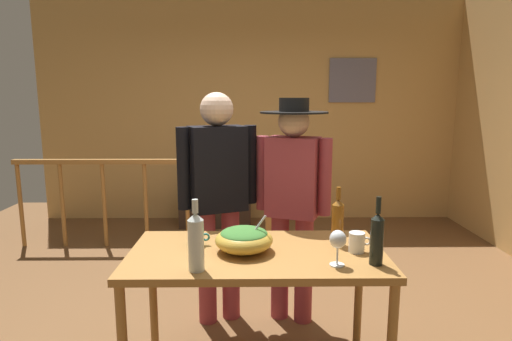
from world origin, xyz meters
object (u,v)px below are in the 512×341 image
object	(u,v)px
wine_bottle_amber	(338,221)
wine_bottle_clear	(196,241)
wine_glass	(338,241)
mug_teal	(196,238)
tv_console	(216,208)
flat_screen_tv	(215,171)
stair_railing	(185,191)
wine_bottle_dark	(377,238)
person_standing_right	(293,192)
mug_white	(357,242)
framed_picture	(352,80)
person_standing_left	(218,190)
salad_bowl	(244,239)
serving_table	(257,265)

from	to	relation	value
wine_bottle_amber	wine_bottle_clear	bearing A→B (deg)	-154.38
wine_glass	mug_teal	world-z (taller)	wine_glass
tv_console	wine_glass	xyz separation A→B (m)	(0.89, -3.29, 0.70)
flat_screen_tv	wine_bottle_clear	xyz separation A→B (m)	(0.19, -3.31, 0.24)
stair_railing	flat_screen_tv	xyz separation A→B (m)	(0.27, 0.75, 0.08)
wine_bottle_dark	person_standing_right	size ratio (longest dim) A/B	0.22
stair_railing	mug_white	distance (m)	2.66
flat_screen_tv	mug_white	size ratio (longest dim) A/B	4.80
framed_picture	mug_white	xyz separation A→B (m)	(-0.74, -3.39, -0.99)
wine_bottle_dark	person_standing_left	world-z (taller)	person_standing_left
mug_white	person_standing_right	bearing A→B (deg)	111.04
salad_bowl	wine_bottle_amber	bearing A→B (deg)	11.79
tv_console	person_standing_left	size ratio (longest dim) A/B	0.54
tv_console	mug_white	world-z (taller)	mug_white
framed_picture	wine_bottle_clear	xyz separation A→B (m)	(-1.59, -3.63, -0.90)
wine_bottle_clear	framed_picture	bearing A→B (deg)	66.38
stair_railing	tv_console	distance (m)	0.92
mug_teal	framed_picture	bearing A→B (deg)	63.49
flat_screen_tv	mug_teal	distance (m)	2.96
flat_screen_tv	wine_bottle_clear	bearing A→B (deg)	-86.74
stair_railing	mug_white	xyz separation A→B (m)	(1.30, -2.31, 0.23)
person_standing_left	mug_white	bearing A→B (deg)	116.99
stair_railing	salad_bowl	size ratio (longest dim) A/B	8.92
wine_bottle_amber	person_standing_right	world-z (taller)	person_standing_right
mug_teal	serving_table	bearing A→B (deg)	-16.49
salad_bowl	wine_glass	size ratio (longest dim) A/B	1.72
wine_bottle_dark	mug_teal	size ratio (longest dim) A/B	2.85
flat_screen_tv	wine_bottle_clear	world-z (taller)	wine_bottle_clear
framed_picture	mug_teal	xyz separation A→B (m)	(-1.63, -3.27, -1.00)
serving_table	wine_bottle_amber	xyz separation A→B (m)	(0.46, 0.11, 0.22)
wine_bottle_dark	person_standing_left	xyz separation A→B (m)	(-0.86, 0.90, 0.05)
serving_table	wine_bottle_amber	size ratio (longest dim) A/B	4.17
wine_bottle_amber	wine_bottle_dark	bearing A→B (deg)	-65.39
stair_railing	wine_bottle_dark	size ratio (longest dim) A/B	8.03
wine_glass	framed_picture	bearing A→B (deg)	76.04
flat_screen_tv	mug_teal	bearing A→B (deg)	-87.23
flat_screen_tv	mug_teal	xyz separation A→B (m)	(0.14, -2.95, 0.13)
wine_bottle_dark	person_standing_right	world-z (taller)	person_standing_right
wine_glass	person_standing_left	distance (m)	1.13
wine_bottle_dark	mug_white	bearing A→B (deg)	107.15
stair_railing	wine_bottle_dark	world-z (taller)	wine_bottle_dark
tv_console	salad_bowl	distance (m)	3.18
stair_railing	wine_bottle_dark	xyz separation A→B (m)	(1.36, -2.49, 0.31)
wine_bottle_dark	serving_table	bearing A→B (deg)	162.42
mug_teal	mug_white	world-z (taller)	mug_white
wine_bottle_amber	mug_white	world-z (taller)	wine_bottle_amber
wine_bottle_amber	mug_teal	world-z (taller)	wine_bottle_amber
serving_table	person_standing_left	xyz separation A→B (m)	(-0.27, 0.71, 0.27)
tv_console	flat_screen_tv	world-z (taller)	flat_screen_tv
serving_table	wine_bottle_clear	xyz separation A→B (m)	(-0.30, -0.26, 0.23)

